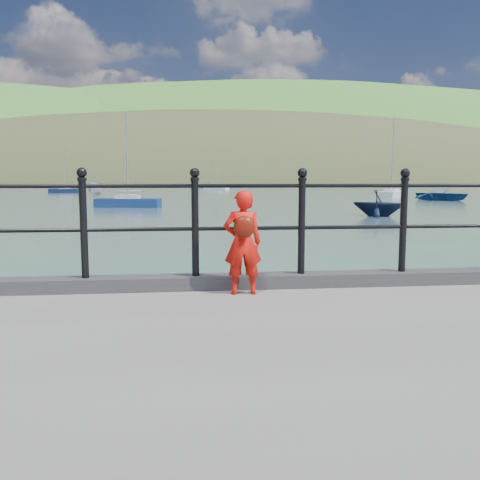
{
  "coord_description": "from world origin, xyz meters",
  "views": [
    {
      "loc": [
        -0.72,
        -5.75,
        2.22
      ],
      "look_at": [
        -0.11,
        -0.2,
        1.55
      ],
      "focal_mm": 38.0,
      "sensor_mm": 36.0,
      "label": 1
    }
  ],
  "objects": [
    {
      "name": "ground",
      "position": [
        0.0,
        0.0,
        0.0
      ],
      "size": [
        600.0,
        600.0,
        0.0
      ],
      "primitive_type": "plane",
      "color": "#2D4251",
      "rests_on": "ground"
    },
    {
      "name": "kerb",
      "position": [
        0.0,
        -0.15,
        1.07
      ],
      "size": [
        60.0,
        0.3,
        0.15
      ],
      "primitive_type": "cube",
      "color": "#28282B",
      "rests_on": "quay"
    },
    {
      "name": "railing",
      "position": [
        0.0,
        -0.15,
        1.82
      ],
      "size": [
        18.11,
        0.11,
        1.2
      ],
      "color": "black",
      "rests_on": "kerb"
    },
    {
      "name": "far_shore",
      "position": [
        38.34,
        239.41,
        -22.57
      ],
      "size": [
        830.0,
        200.0,
        156.0
      ],
      "color": "#333A21",
      "rests_on": "ground"
    },
    {
      "name": "child",
      "position": [
        -0.11,
        -0.47,
        1.56
      ],
      "size": [
        0.41,
        0.32,
        1.11
      ],
      "rotation": [
        0.0,
        0.0,
        3.15
      ],
      "color": "red",
      "rests_on": "quay"
    },
    {
      "name": "launch_blue",
      "position": [
        26.12,
        44.6,
        0.6
      ],
      "size": [
        6.23,
        6.98,
        1.19
      ],
      "primitive_type": "imported",
      "rotation": [
        0.0,
        0.0,
        0.46
      ],
      "color": "navy",
      "rests_on": "ground"
    },
    {
      "name": "launch_white",
      "position": [
        -12.23,
        62.89,
        0.95
      ],
      "size": [
        2.42,
        5.12,
        1.91
      ],
      "primitive_type": "imported",
      "rotation": [
        0.0,
        0.0,
        -0.12
      ],
      "color": "beige",
      "rests_on": "ground"
    },
    {
      "name": "launch_navy",
      "position": [
        10.85,
        23.49,
        0.8
      ],
      "size": [
        3.98,
        3.87,
        1.6
      ],
      "primitive_type": "imported",
      "rotation": [
        0.0,
        0.0,
        0.98
      ],
      "color": "black",
      "rests_on": "ground"
    },
    {
      "name": "sailboat_far",
      "position": [
        25.24,
        55.78,
        0.34
      ],
      "size": [
        5.97,
        7.25,
        10.49
      ],
      "rotation": [
        0.0,
        0.0,
        0.95
      ],
      "color": "silver",
      "rests_on": "ground"
    },
    {
      "name": "sailboat_left",
      "position": [
        -19.4,
        77.57,
        0.34
      ],
      "size": [
        5.22,
        2.27,
        7.33
      ],
      "rotation": [
        0.0,
        0.0,
        0.14
      ],
      "color": "black",
      "rests_on": "ground"
    },
    {
      "name": "sailboat_deep",
      "position": [
        5.9,
        98.96,
        0.34
      ],
      "size": [
        5.3,
        4.48,
        8.07
      ],
      "rotation": [
        0.0,
        0.0,
        -0.63
      ],
      "color": "white",
      "rests_on": "ground"
    },
    {
      "name": "sailboat_port",
      "position": [
        -5.08,
        34.84,
        0.34
      ],
      "size": [
        5.26,
        2.6,
        7.44
      ],
      "rotation": [
        0.0,
        0.0,
        -0.2
      ],
      "color": "navy",
      "rests_on": "ground"
    }
  ]
}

